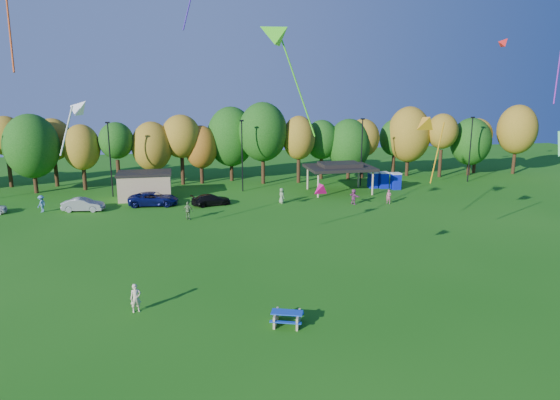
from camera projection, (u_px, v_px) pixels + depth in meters
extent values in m
plane|color=#19600F|center=(305.00, 351.00, 25.66)|extent=(160.00, 160.00, 0.00)
cylinder|color=black|center=(10.00, 172.00, 66.37)|extent=(0.50, 0.50, 4.12)
ellipsoid|color=olive|center=(5.00, 136.00, 65.29)|extent=(4.78, 4.78, 5.18)
cylinder|color=black|center=(35.00, 179.00, 62.76)|extent=(0.50, 0.50, 3.56)
ellipsoid|color=#144C0F|center=(31.00, 146.00, 61.83)|extent=(6.62, 6.62, 8.00)
cylinder|color=black|center=(56.00, 172.00, 66.93)|extent=(0.50, 0.50, 3.79)
ellipsoid|color=olive|center=(53.00, 139.00, 65.93)|extent=(4.94, 4.94, 5.58)
cylinder|color=black|center=(84.00, 177.00, 64.69)|extent=(0.50, 0.50, 3.34)
ellipsoid|color=olive|center=(82.00, 147.00, 63.82)|extent=(4.61, 4.61, 5.88)
cylinder|color=black|center=(119.00, 174.00, 65.33)|extent=(0.50, 0.50, 3.82)
ellipsoid|color=#144C0F|center=(116.00, 140.00, 64.33)|extent=(4.43, 4.43, 4.73)
cylinder|color=black|center=(154.00, 174.00, 66.88)|extent=(0.50, 0.50, 3.25)
ellipsoid|color=olive|center=(152.00, 146.00, 66.03)|extent=(5.33, 5.33, 6.53)
cylinder|color=black|center=(183.00, 170.00, 68.10)|extent=(0.50, 0.50, 3.96)
ellipsoid|color=olive|center=(181.00, 136.00, 67.06)|extent=(5.31, 5.31, 5.82)
cylinder|color=black|center=(202.00, 173.00, 68.98)|extent=(0.50, 0.50, 3.05)
ellipsoid|color=#995914|center=(201.00, 147.00, 68.18)|extent=(4.54, 4.54, 5.87)
cylinder|color=black|center=(232.00, 168.00, 70.87)|extent=(0.50, 0.50, 3.77)
ellipsoid|color=#144C0F|center=(231.00, 137.00, 69.88)|extent=(6.69, 6.69, 8.35)
cylinder|color=black|center=(263.00, 168.00, 68.75)|extent=(0.50, 0.50, 4.28)
ellipsoid|color=#144C0F|center=(263.00, 132.00, 67.62)|extent=(6.64, 6.64, 8.01)
cylinder|color=black|center=(299.00, 169.00, 69.47)|extent=(0.50, 0.50, 3.76)
ellipsoid|color=olive|center=(299.00, 138.00, 68.48)|extent=(4.49, 4.49, 6.02)
cylinder|color=black|center=(321.00, 167.00, 72.22)|extent=(0.50, 0.50, 3.43)
ellipsoid|color=#144C0F|center=(322.00, 140.00, 71.32)|extent=(4.77, 4.77, 5.63)
cylinder|color=black|center=(348.00, 169.00, 72.21)|extent=(0.50, 0.50, 2.95)
ellipsoid|color=#144C0F|center=(349.00, 145.00, 71.43)|extent=(6.14, 6.14, 7.54)
cylinder|color=black|center=(362.00, 166.00, 73.03)|extent=(0.50, 0.50, 3.52)
ellipsoid|color=olive|center=(363.00, 138.00, 72.11)|extent=(4.78, 4.78, 5.53)
cylinder|color=black|center=(393.00, 164.00, 75.74)|extent=(0.50, 0.50, 3.39)
ellipsoid|color=#144C0F|center=(395.00, 138.00, 74.85)|extent=(4.54, 4.54, 5.46)
cylinder|color=black|center=(407.00, 163.00, 74.81)|extent=(0.50, 0.50, 3.72)
ellipsoid|color=olive|center=(409.00, 134.00, 73.83)|extent=(6.32, 6.32, 8.24)
cylinder|color=black|center=(440.00, 163.00, 73.74)|extent=(0.50, 0.50, 4.06)
ellipsoid|color=olive|center=(442.00, 131.00, 72.67)|extent=(4.50, 4.50, 5.13)
cylinder|color=black|center=(469.00, 165.00, 75.36)|extent=(0.50, 0.50, 3.05)
ellipsoid|color=#144C0F|center=(471.00, 142.00, 74.56)|extent=(5.97, 5.97, 7.05)
cylinder|color=black|center=(474.00, 162.00, 77.16)|extent=(0.50, 0.50, 3.55)
ellipsoid|color=olive|center=(477.00, 135.00, 76.22)|extent=(4.60, 4.60, 4.99)
cylinder|color=black|center=(514.00, 161.00, 76.43)|extent=(0.50, 0.50, 4.07)
ellipsoid|color=olive|center=(517.00, 129.00, 75.36)|extent=(5.83, 5.83, 7.42)
cylinder|color=black|center=(110.00, 160.00, 60.06)|extent=(0.16, 0.16, 9.00)
cube|color=black|center=(107.00, 123.00, 59.05)|extent=(0.50, 0.25, 0.18)
cylinder|color=black|center=(242.00, 156.00, 63.21)|extent=(0.16, 0.16, 9.00)
cube|color=black|center=(242.00, 121.00, 62.20)|extent=(0.50, 0.25, 0.18)
cylinder|color=black|center=(362.00, 153.00, 66.36)|extent=(0.16, 0.16, 9.00)
cube|color=black|center=(363.00, 119.00, 65.34)|extent=(0.50, 0.25, 0.18)
cylinder|color=black|center=(470.00, 150.00, 69.50)|extent=(0.16, 0.16, 9.00)
cube|color=black|center=(473.00, 117.00, 68.49)|extent=(0.50, 0.25, 0.18)
cube|color=tan|center=(145.00, 186.00, 59.62)|extent=(6.00, 4.00, 3.00)
cube|color=black|center=(144.00, 173.00, 59.25)|extent=(6.30, 4.30, 0.25)
cylinder|color=tan|center=(318.00, 185.00, 60.31)|extent=(0.24, 0.24, 3.00)
cylinder|color=tan|center=(373.00, 183.00, 61.68)|extent=(0.24, 0.24, 3.00)
cylinder|color=tan|center=(308.00, 178.00, 65.08)|extent=(0.24, 0.24, 3.00)
cylinder|color=tan|center=(358.00, 176.00, 66.46)|extent=(0.24, 0.24, 3.00)
cube|color=black|center=(340.00, 168.00, 63.01)|extent=(8.20, 6.20, 0.35)
cube|color=black|center=(340.00, 165.00, 62.92)|extent=(5.00, 3.50, 0.45)
cube|color=#0E1BB8|center=(373.00, 180.00, 66.11)|extent=(1.10, 1.10, 2.00)
cube|color=silver|center=(373.00, 172.00, 65.86)|extent=(1.15, 1.15, 0.18)
cube|color=#0E1BB8|center=(383.00, 181.00, 65.92)|extent=(1.10, 1.10, 2.00)
cube|color=silver|center=(384.00, 173.00, 65.67)|extent=(1.15, 1.15, 0.18)
cube|color=#0E1BB8|center=(396.00, 182.00, 65.23)|extent=(1.10, 1.10, 2.00)
cube|color=silver|center=(396.00, 173.00, 64.98)|extent=(1.15, 1.15, 0.18)
cube|color=tan|center=(276.00, 318.00, 28.49)|extent=(0.60, 1.40, 0.72)
cube|color=tan|center=(298.00, 319.00, 28.31)|extent=(0.60, 1.40, 0.72)
cube|color=#1541B9|center=(287.00, 312.00, 28.31)|extent=(1.94, 1.31, 0.06)
cube|color=#1541B9|center=(286.00, 322.00, 27.79)|extent=(1.77, 0.84, 0.05)
cube|color=#1541B9|center=(288.00, 313.00, 28.98)|extent=(1.77, 0.84, 0.05)
imported|color=beige|center=(136.00, 298.00, 29.88)|extent=(0.73, 0.57, 1.76)
imported|color=#929397|center=(83.00, 205.00, 53.92)|extent=(4.53, 2.20, 1.43)
imported|color=#0D124E|center=(154.00, 199.00, 56.41)|extent=(5.76, 3.11, 1.54)
imported|color=black|center=(211.00, 200.00, 56.53)|extent=(4.78, 2.84, 1.30)
imported|color=#9C417E|center=(354.00, 197.00, 57.02)|extent=(1.09, 1.71, 1.77)
imported|color=#62824F|center=(188.00, 211.00, 50.44)|extent=(1.16, 0.98, 1.86)
imported|color=#4E7FAD|center=(41.00, 204.00, 53.47)|extent=(1.05, 1.35, 1.83)
imported|color=gray|center=(282.00, 196.00, 57.39)|extent=(0.83, 1.02, 1.80)
imported|color=#B65572|center=(389.00, 197.00, 57.27)|extent=(0.72, 0.66, 1.64)
cylinder|color=#371B98|center=(190.00, 3.00, 35.14)|extent=(1.21, 0.98, 3.79)
cylinder|color=purple|center=(560.00, 54.00, 38.51)|extent=(1.96, 2.17, 7.55)
cone|color=#DD0C72|center=(322.00, 188.00, 30.70)|extent=(0.96, 1.25, 1.27)
cylinder|color=#D44612|center=(8.00, 17.00, 26.01)|extent=(0.61, 2.11, 5.67)
cone|color=red|center=(504.00, 42.00, 49.50)|extent=(1.41, 1.11, 1.31)
cone|color=#FFA41A|center=(427.00, 121.00, 37.32)|extent=(1.69, 2.09, 1.98)
cylinder|color=#FFA41A|center=(437.00, 154.00, 36.44)|extent=(0.30, 1.80, 4.73)
cone|color=silver|center=(81.00, 107.00, 28.49)|extent=(1.62, 1.42, 1.35)
cylinder|color=silver|center=(66.00, 131.00, 28.32)|extent=(1.08, 0.49, 2.85)
cone|color=#41D11B|center=(270.00, 33.00, 30.57)|extent=(2.65, 2.40, 2.22)
cylinder|color=#41D11B|center=(297.00, 86.00, 32.44)|extent=(2.33, 1.06, 6.61)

